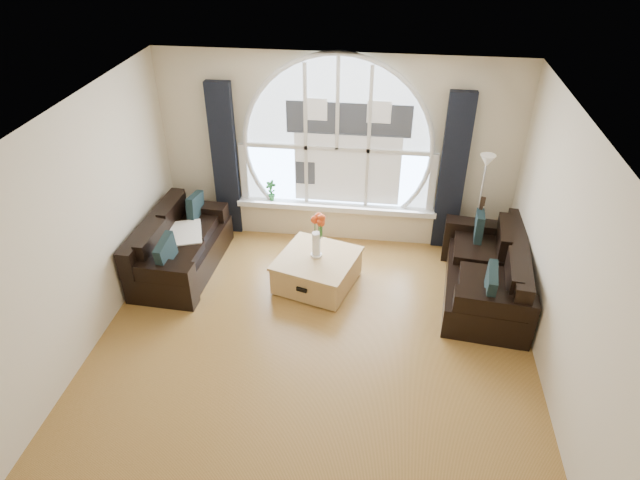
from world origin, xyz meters
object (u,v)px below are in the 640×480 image
Objects in this scene: guitar at (476,228)px; potted_plant at (271,191)px; sofa_right at (485,271)px; coffee_chest at (317,269)px; vase_flowers at (316,230)px; sofa_left at (181,244)px; floor_lamp at (478,210)px.

guitar reaches higher than potted_plant.
coffee_chest is at bearing -173.29° from sofa_right.
sofa_right is at bearing -0.33° from vase_flowers.
coffee_chest is (-2.13, -0.02, -0.17)m from sofa_right.
coffee_chest is at bearing -0.78° from sofa_left.
guitar is at bearing 21.14° from vase_flowers.
guitar is (-0.04, 0.83, 0.13)m from sofa_right.
guitar reaches higher than sofa_left.
vase_flowers is at bearing 128.54° from coffee_chest.
floor_lamp reaches higher than sofa_right.
vase_flowers is 0.66× the size of guitar.
vase_flowers is (-2.14, 0.01, 0.42)m from sofa_right.
vase_flowers is at bearing -174.20° from sofa_right.
guitar is (2.10, 0.81, -0.29)m from vase_flowers.
potted_plant is at bearing 141.12° from coffee_chest.
guitar reaches higher than coffee_chest.
sofa_right is 2.62× the size of vase_flowers.
vase_flowers is 2.23× the size of potted_plant.
potted_plant is at bearing -171.67° from guitar.
sofa_left is 4.04m from floor_lamp.
guitar is at bearing 98.87° from sofa_right.
potted_plant is at bearing 164.28° from sofa_right.
sofa_right is 2.14m from coffee_chest.
potted_plant is (-2.92, 0.35, -0.09)m from floor_lamp.
vase_flowers reaches higher than sofa_right.
coffee_chest is 1.55m from potted_plant.
floor_lamp is 2.94m from potted_plant.
potted_plant is (-0.84, 1.21, 0.47)m from coffee_chest.
sofa_right is 1.92× the size of coffee_chest.
vase_flowers is (1.86, -0.08, 0.42)m from sofa_left.
vase_flowers reaches higher than potted_plant.
sofa_left is at bearing 177.51° from vase_flowers.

